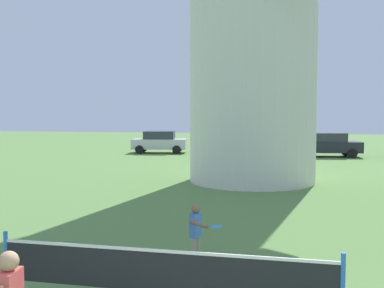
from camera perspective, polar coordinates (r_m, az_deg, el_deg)
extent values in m
cylinder|color=silver|center=(18.66, 7.91, 14.47)|extent=(5.13, 5.13, 12.44)
cylinder|color=blue|center=(7.14, -22.89, -14.67)|extent=(0.06, 0.06, 1.10)
cube|color=black|center=(6.13, -4.10, -16.27)|extent=(4.60, 0.01, 0.55)
cube|color=white|center=(6.04, -4.12, -13.64)|extent=(4.60, 0.02, 0.04)
sphere|color=tan|center=(5.02, -22.65, -13.82)|extent=(0.21, 0.21, 0.21)
cylinder|color=tan|center=(5.35, -23.48, -16.07)|extent=(0.43, 0.14, 0.16)
cylinder|color=#9E937F|center=(8.46, 0.70, -13.52)|extent=(0.10, 0.10, 0.51)
cylinder|color=#9E937F|center=(8.34, 0.23, -13.77)|extent=(0.10, 0.10, 0.51)
cube|color=#4C7AD1|center=(8.27, 0.47, -10.45)|extent=(0.20, 0.28, 0.45)
sphere|color=#89664C|center=(8.19, 0.47, -8.36)|extent=(0.17, 0.17, 0.17)
cylinder|color=#89664C|center=(8.41, 1.00, -10.34)|extent=(0.07, 0.07, 0.34)
cylinder|color=#89664C|center=(8.06, 0.94, -10.33)|extent=(0.35, 0.17, 0.13)
cylinder|color=#338CCC|center=(7.99, 1.82, -10.45)|extent=(0.22, 0.09, 0.04)
ellipsoid|color=#338CCC|center=(7.90, 3.26, -10.63)|extent=(0.24, 0.28, 0.03)
cube|color=silver|center=(31.62, -4.23, 0.02)|extent=(4.06, 2.28, 0.70)
cube|color=#2D333D|center=(31.58, -4.24, 1.16)|extent=(2.36, 1.82, 0.56)
cylinder|color=black|center=(32.35, -1.75, -0.50)|extent=(0.62, 0.27, 0.60)
cylinder|color=black|center=(30.66, -2.01, -0.75)|extent=(0.62, 0.27, 0.60)
cylinder|color=black|center=(32.67, -6.31, -0.48)|extent=(0.62, 0.27, 0.60)
cylinder|color=black|center=(31.00, -6.83, -0.72)|extent=(0.62, 0.27, 0.60)
cube|color=#1E6638|center=(29.70, 5.55, -0.24)|extent=(4.51, 2.14, 0.70)
cube|color=#2D333D|center=(29.66, 5.55, 0.98)|extent=(2.58, 1.74, 0.56)
cylinder|color=black|center=(30.59, 8.34, -0.80)|extent=(0.62, 0.24, 0.60)
cylinder|color=black|center=(28.90, 8.46, -1.07)|extent=(0.62, 0.24, 0.60)
cylinder|color=black|center=(30.63, 2.79, -0.76)|extent=(0.62, 0.24, 0.60)
cylinder|color=black|center=(28.94, 2.58, -1.03)|extent=(0.62, 0.24, 0.60)
cube|color=#1E232D|center=(30.02, 16.91, -0.34)|extent=(4.55, 2.23, 0.70)
cube|color=#2D333D|center=(29.98, 16.94, 0.86)|extent=(2.62, 1.79, 0.56)
cylinder|color=black|center=(31.21, 19.25, -0.88)|extent=(0.62, 0.25, 0.60)
cylinder|color=black|center=(29.57, 20.06, -1.16)|extent=(0.62, 0.25, 0.60)
cylinder|color=black|center=(30.61, 13.85, -0.87)|extent=(0.62, 0.25, 0.60)
cylinder|color=black|center=(28.94, 14.36, -1.15)|extent=(0.62, 0.25, 0.60)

